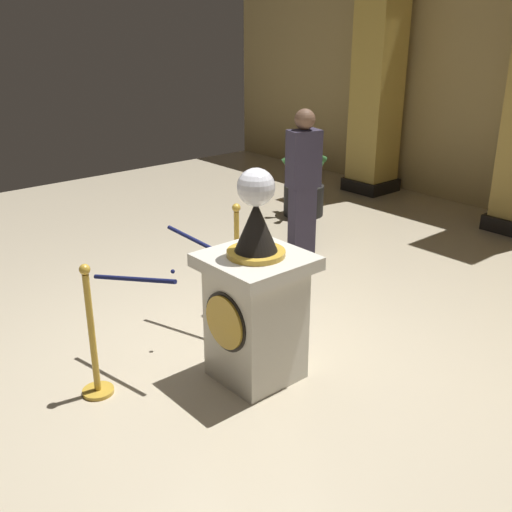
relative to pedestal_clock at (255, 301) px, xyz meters
name	(u,v)px	position (x,y,z in m)	size (l,w,h in m)	color
ground_plane	(240,354)	(-0.34, 0.11, -0.66)	(12.99, 12.99, 0.00)	beige
pedestal_clock	(255,301)	(0.00, 0.00, 0.00)	(0.73, 0.73, 1.69)	beige
stanchion_near	(237,273)	(-1.03, 0.65, -0.28)	(0.24, 0.24, 1.07)	gold
stanchion_far	(94,350)	(-0.60, -1.07, -0.29)	(0.24, 0.24, 1.06)	gold
velvet_rope	(172,262)	(-0.81, -0.21, 0.13)	(1.09, 1.11, 0.22)	#141947
column_left	(378,75)	(-3.01, 5.08, 1.18)	(0.73, 0.73, 3.71)	black
potted_palm_left	(304,194)	(-2.78, 3.30, -0.36)	(0.68, 0.64, 1.03)	black
bystander_guest	(303,181)	(-1.61, 2.10, 0.27)	(0.30, 0.40, 1.74)	#383347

